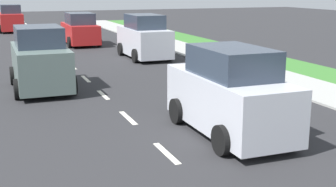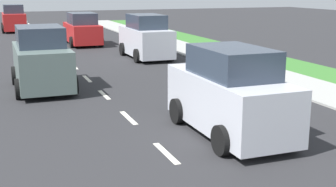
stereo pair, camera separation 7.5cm
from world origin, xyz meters
name	(u,v)px [view 2 (the right image)]	position (x,y,z in m)	size (l,w,h in m)	color
ground_plane	(64,57)	(0.00, 21.00, 0.00)	(96.00, 96.00, 0.00)	#28282B
sidewalk_right	(311,89)	(7.20, 10.00, 0.00)	(2.40, 72.00, 0.14)	#9E9E99
lane_center_line	(54,47)	(0.00, 25.20, 0.00)	(0.14, 46.40, 0.01)	silver
car_outgoing_ahead	(229,94)	(1.94, 6.44, 1.01)	(1.90, 4.16, 2.18)	silver
car_parked_far	(146,38)	(3.92, 19.10, 1.04)	(1.96, 4.25, 2.23)	silver
car_oncoming_third	(14,19)	(-1.71, 36.63, 1.02)	(1.99, 3.97, 2.19)	red
car_outgoing_far	(82,30)	(1.91, 25.89, 0.93)	(2.00, 4.39, 2.01)	red
car_oncoming_lead	(42,60)	(-1.84, 13.40, 1.04)	(2.01, 4.04, 2.24)	slate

